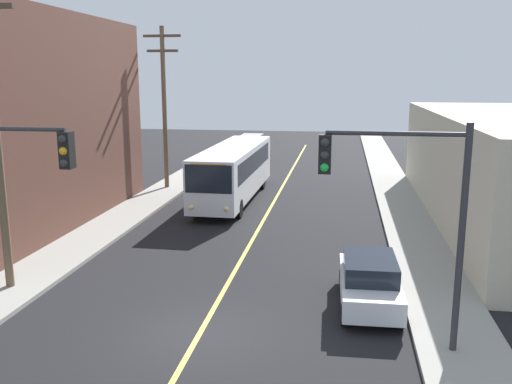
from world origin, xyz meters
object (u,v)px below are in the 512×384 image
at_px(city_bus, 234,170).
at_px(traffic_signal_right_corner, 402,195).
at_px(parked_car_white, 369,281).
at_px(utility_pole_mid, 164,101).
at_px(traffic_signal_left_corner, 3,184).

xyz_separation_m(city_bus, traffic_signal_right_corner, (7.83, -17.58, 2.49)).
bearing_deg(traffic_signal_right_corner, parked_car_white, 100.44).
height_order(city_bus, traffic_signal_right_corner, traffic_signal_right_corner).
height_order(city_bus, utility_pole_mid, utility_pole_mid).
relative_size(city_bus, traffic_signal_left_corner, 2.03).
distance_m(city_bus, parked_car_white, 16.40).
height_order(city_bus, parked_car_white, city_bus).
distance_m(city_bus, utility_pole_mid, 6.79).
height_order(parked_car_white, traffic_signal_left_corner, traffic_signal_left_corner).
xyz_separation_m(parked_car_white, traffic_signal_left_corner, (-10.28, -3.25, 3.46)).
relative_size(utility_pole_mid, traffic_signal_left_corner, 1.69).
height_order(parked_car_white, utility_pole_mid, utility_pole_mid).
height_order(city_bus, traffic_signal_left_corner, traffic_signal_left_corner).
bearing_deg(traffic_signal_left_corner, traffic_signal_right_corner, 1.74).
xyz_separation_m(parked_car_white, traffic_signal_right_corner, (0.54, -2.92, 3.46)).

